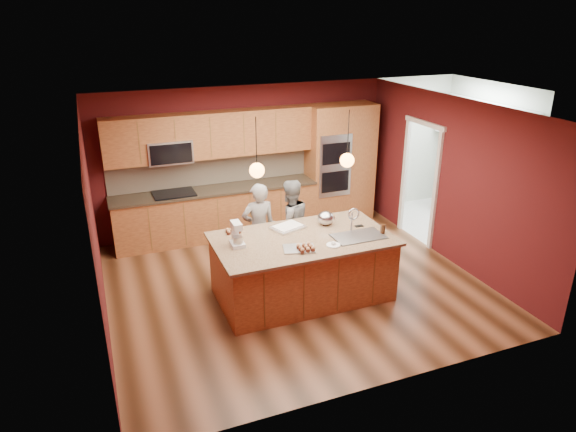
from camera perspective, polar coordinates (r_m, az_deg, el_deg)
name	(u,v)px	position (r m, az deg, el deg)	size (l,w,h in m)	color
floor	(294,284)	(8.01, 0.72, -7.53)	(5.50, 5.50, 0.00)	#422513
ceiling	(295,108)	(7.09, 0.82, 11.86)	(5.50, 5.50, 0.00)	silver
wall_back	(244,159)	(9.69, -4.86, 6.35)	(5.50, 5.50, 0.00)	#4D1314
wall_front	(386,280)	(5.42, 10.87, -7.05)	(5.50, 5.50, 0.00)	#4D1314
wall_left	(94,230)	(6.96, -20.72, -1.42)	(5.00, 5.00, 0.00)	#4D1314
wall_right	(451,181)	(8.80, 17.62, 3.77)	(5.00, 5.00, 0.00)	#4D1314
cabinet_run	(213,186)	(9.40, -8.31, 3.36)	(3.74, 0.64, 2.30)	brown
oven_column	(340,163)	(10.14, 5.77, 5.85)	(1.30, 0.62, 2.30)	brown
doorway_trim	(419,184)	(9.48, 14.36, 3.48)	(0.08, 1.11, 2.20)	white
laundry_room	(483,123)	(10.56, 20.87, 9.65)	(2.60, 2.70, 2.70)	silver
pendant_left	(257,170)	(6.70, -3.48, 5.12)	(0.20, 0.20, 0.80)	black
pendant_right	(347,160)	(7.20, 6.59, 6.20)	(0.20, 0.20, 0.80)	black
island	(303,266)	(7.50, 1.72, -5.59)	(2.53, 1.42, 1.31)	brown
person_left	(259,228)	(8.08, -3.28, -1.39)	(0.54, 0.36, 1.49)	black
person_right	(290,224)	(8.25, 0.20, -0.90)	(0.72, 0.56, 1.48)	gray
stand_mixer	(237,236)	(7.03, -5.71, -2.19)	(0.18, 0.25, 0.34)	white
sheet_cake	(288,227)	(7.59, -0.03, -1.24)	(0.55, 0.47, 0.05)	white
cooling_rack	(299,249)	(6.94, 1.24, -3.64)	(0.42, 0.30, 0.02)	#A6AAAD
mixing_bowl	(326,218)	(7.73, 4.20, -0.23)	(0.25, 0.25, 0.21)	silver
plate	(333,245)	(7.08, 5.06, -3.23)	(0.20, 0.20, 0.01)	white
tumbler	(383,229)	(7.53, 10.48, -1.42)	(0.07, 0.07, 0.14)	#361D0E
phone	(359,226)	(7.74, 7.90, -1.10)	(0.13, 0.07, 0.01)	black
cupcakes_left	(233,231)	(7.48, -6.11, -1.63)	(0.23, 0.15, 0.07)	tan
cupcakes_rack	(306,247)	(6.88, 1.98, -3.51)	(0.22, 0.22, 0.07)	tan
cupcakes_right	(329,216)	(8.01, 4.58, 0.05)	(0.14, 0.21, 0.06)	tan
washer	(478,202)	(10.57, 20.36, 1.51)	(0.62, 0.64, 1.00)	white
dryer	(453,191)	(11.14, 17.89, 2.63)	(0.57, 0.59, 0.92)	white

